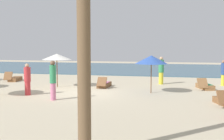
{
  "coord_description": "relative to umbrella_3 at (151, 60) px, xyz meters",
  "views": [
    {
      "loc": [
        4.78,
        -14.68,
        2.64
      ],
      "look_at": [
        1.1,
        2.37,
        1.1
      ],
      "focal_mm": 44.95,
      "sensor_mm": 36.0,
      "label": 1
    }
  ],
  "objects": [
    {
      "name": "umbrella_3",
      "position": [
        0.0,
        0.0,
        0.0
      ],
      "size": [
        1.78,
        1.78,
        2.09
      ],
      "color": "brown",
      "rests_on": "ground_plane"
    },
    {
      "name": "person_4",
      "position": [
        4.4,
        3.81,
        -1.0
      ],
      "size": [
        0.41,
        0.41,
        1.68
      ],
      "color": "yellow",
      "rests_on": "ground_plane"
    },
    {
      "name": "umbrella_4",
      "position": [
        -5.97,
        0.96,
        0.07
      ],
      "size": [
        1.84,
        1.84,
        2.11
      ],
      "color": "brown",
      "rests_on": "ground_plane"
    },
    {
      "name": "lounger_1",
      "position": [
        -10.3,
        3.13,
        -1.68
      ],
      "size": [
        0.91,
        1.73,
        0.74
      ],
      "color": "brown",
      "rests_on": "ground_plane"
    },
    {
      "name": "lounger_0",
      "position": [
        -3.06,
        1.53,
        -1.68
      ],
      "size": [
        0.63,
        1.69,
        0.7
      ],
      "color": "brown",
      "rests_on": "ground_plane"
    },
    {
      "name": "person_0",
      "position": [
        0.4,
        3.68,
        -0.91
      ],
      "size": [
        0.49,
        0.49,
        1.87
      ],
      "color": "yellow",
      "rests_on": "ground_plane"
    },
    {
      "name": "ocean_water",
      "position": [
        -3.65,
        16.17,
        -1.83
      ],
      "size": [
        48.0,
        16.0,
        0.06
      ],
      "primitive_type": "cube",
      "color": "#3D6075",
      "rests_on": "ground_plane"
    },
    {
      "name": "ground_plane",
      "position": [
        -3.65,
        -0.83,
        -1.86
      ],
      "size": [
        60.0,
        60.0,
        0.0
      ],
      "primitive_type": "plane",
      "color": "beige"
    },
    {
      "name": "lounger_2",
      "position": [
        3.08,
        2.09,
        -1.68
      ],
      "size": [
        1.07,
        1.76,
        0.72
      ],
      "color": "olive",
      "rests_on": "ground_plane"
    },
    {
      "name": "person_1",
      "position": [
        -6.35,
        -2.07,
        -1.01
      ],
      "size": [
        0.36,
        0.36,
        1.69
      ],
      "color": "#BF3338",
      "rests_on": "ground_plane"
    },
    {
      "name": "person_2",
      "position": [
        -4.47,
        -3.04,
        -0.87
      ],
      "size": [
        0.35,
        0.35,
        1.91
      ],
      "color": "#D17299",
      "rests_on": "ground_plane"
    }
  ]
}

